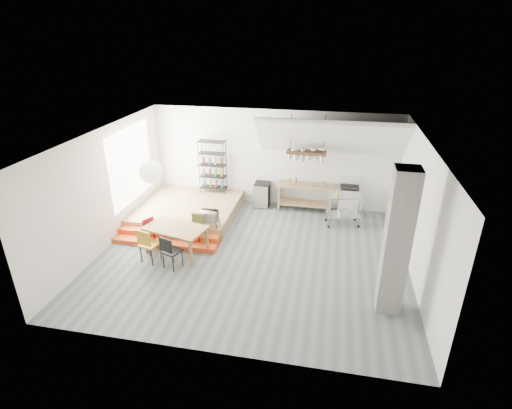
% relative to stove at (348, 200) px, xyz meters
% --- Properties ---
extents(floor, '(8.00, 8.00, 0.00)m').
position_rel_stove_xyz_m(floor, '(-2.50, -3.16, -0.48)').
color(floor, '#556163').
rests_on(floor, ground).
extents(wall_back, '(8.00, 0.04, 3.20)m').
position_rel_stove_xyz_m(wall_back, '(-2.50, 0.34, 1.12)').
color(wall_back, silver).
rests_on(wall_back, ground).
extents(wall_left, '(0.04, 7.00, 3.20)m').
position_rel_stove_xyz_m(wall_left, '(-6.50, -3.16, 1.12)').
color(wall_left, silver).
rests_on(wall_left, ground).
extents(wall_right, '(0.04, 7.00, 3.20)m').
position_rel_stove_xyz_m(wall_right, '(1.50, -3.16, 1.12)').
color(wall_right, silver).
rests_on(wall_right, ground).
extents(ceiling, '(8.00, 7.00, 0.02)m').
position_rel_stove_xyz_m(ceiling, '(-2.50, -3.16, 2.72)').
color(ceiling, white).
rests_on(ceiling, wall_back).
extents(slope_ceiling, '(4.40, 1.44, 1.32)m').
position_rel_stove_xyz_m(slope_ceiling, '(-0.70, -0.26, 2.07)').
color(slope_ceiling, white).
rests_on(slope_ceiling, wall_back).
extents(window_pane, '(0.02, 2.50, 2.20)m').
position_rel_stove_xyz_m(window_pane, '(-6.48, -1.66, 1.32)').
color(window_pane, white).
rests_on(window_pane, wall_left).
extents(platform, '(3.00, 3.00, 0.40)m').
position_rel_stove_xyz_m(platform, '(-5.00, -1.16, -0.28)').
color(platform, olive).
rests_on(platform, ground).
extents(step_lower, '(3.00, 0.35, 0.13)m').
position_rel_stove_xyz_m(step_lower, '(-5.00, -3.11, -0.41)').
color(step_lower, '#C84417').
rests_on(step_lower, ground).
extents(step_upper, '(3.00, 0.35, 0.27)m').
position_rel_stove_xyz_m(step_upper, '(-5.00, -2.76, -0.35)').
color(step_upper, '#C84417').
rests_on(step_upper, ground).
extents(concrete_column, '(0.50, 0.50, 3.20)m').
position_rel_stove_xyz_m(concrete_column, '(0.80, -4.66, 1.12)').
color(concrete_column, slate).
rests_on(concrete_column, ground).
extents(kitchen_counter, '(1.80, 0.60, 0.91)m').
position_rel_stove_xyz_m(kitchen_counter, '(-1.40, -0.01, 0.15)').
color(kitchen_counter, olive).
rests_on(kitchen_counter, ground).
extents(stove, '(0.60, 0.60, 1.18)m').
position_rel_stove_xyz_m(stove, '(0.00, 0.00, 0.00)').
color(stove, white).
rests_on(stove, ground).
extents(pot_rack, '(1.20, 0.50, 1.43)m').
position_rel_stove_xyz_m(pot_rack, '(-1.37, -0.23, 1.50)').
color(pot_rack, '#432E1B').
rests_on(pot_rack, ceiling).
extents(wire_shelving, '(0.88, 0.38, 1.80)m').
position_rel_stove_xyz_m(wire_shelving, '(-4.50, 0.04, 0.85)').
color(wire_shelving, black).
rests_on(wire_shelving, platform).
extents(microwave_shelf, '(0.60, 0.40, 0.16)m').
position_rel_stove_xyz_m(microwave_shelf, '(-3.90, -2.41, 0.07)').
color(microwave_shelf, olive).
rests_on(microwave_shelf, platform).
extents(paper_lantern, '(0.60, 0.60, 0.60)m').
position_rel_stove_xyz_m(paper_lantern, '(-5.09, -3.21, 1.72)').
color(paper_lantern, white).
rests_on(paper_lantern, ceiling).
extents(dining_table, '(1.76, 1.26, 0.75)m').
position_rel_stove_xyz_m(dining_table, '(-4.51, -3.36, 0.19)').
color(dining_table, olive).
rests_on(dining_table, ground).
extents(chair_mustard, '(0.53, 0.53, 0.95)m').
position_rel_stove_xyz_m(chair_mustard, '(-5.03, -3.97, 0.08)').
color(chair_mustard, '#BE8C20').
rests_on(chair_mustard, ground).
extents(chair_black, '(0.54, 0.54, 0.90)m').
position_rel_stove_xyz_m(chair_black, '(-4.36, -4.14, 0.06)').
color(chair_black, black).
rests_on(chair_black, ground).
extents(chair_olive, '(0.40, 0.40, 0.83)m').
position_rel_stove_xyz_m(chair_olive, '(-4.16, -2.71, 0.01)').
color(chair_olive, brown).
rests_on(chair_olive, ground).
extents(chair_red, '(0.52, 0.52, 0.85)m').
position_rel_stove_xyz_m(chair_red, '(-5.46, -3.13, 0.03)').
color(chair_red, red).
rests_on(chair_red, ground).
extents(rolling_cart, '(1.08, 0.75, 0.97)m').
position_rel_stove_xyz_m(rolling_cart, '(-0.16, -0.81, 0.15)').
color(rolling_cart, silver).
rests_on(rolling_cart, ground).
extents(mini_fridge, '(0.49, 0.49, 0.83)m').
position_rel_stove_xyz_m(mini_fridge, '(-2.82, 0.04, -0.06)').
color(mini_fridge, black).
rests_on(mini_fridge, ground).
extents(microwave, '(0.53, 0.38, 0.28)m').
position_rel_stove_xyz_m(microwave, '(-3.90, -2.41, 0.22)').
color(microwave, beige).
rests_on(microwave, microwave_shelf).
extents(bowl, '(0.27, 0.27, 0.05)m').
position_rel_stove_xyz_m(bowl, '(-1.17, -0.06, 0.46)').
color(bowl, silver).
rests_on(bowl, kitchen_counter).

